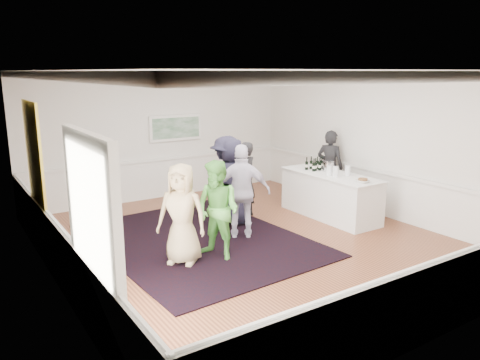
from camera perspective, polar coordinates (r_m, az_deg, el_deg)
floor at (r=9.04m, az=1.13°, el=-7.55°), size 8.00×8.00×0.00m
ceiling at (r=8.46m, az=1.23°, el=13.19°), size 7.00×8.00×0.02m
wall_left at (r=7.27m, az=-22.24°, el=-0.48°), size 0.02×8.00×3.20m
wall_right at (r=10.94m, az=16.53°, el=4.22°), size 0.02×8.00×3.20m
wall_back at (r=12.08m, az=-9.64°, el=5.36°), size 7.00×0.02×3.20m
wall_front at (r=5.85m, az=23.92°, el=-3.77°), size 7.00×0.02×3.20m
wainscoting at (r=8.87m, az=1.14°, el=-4.52°), size 7.00×8.00×1.00m
mirror at (r=8.50m, az=-23.78°, el=2.60°), size 0.05×1.25×1.85m
doorway at (r=5.54m, az=-17.60°, el=-6.13°), size 0.10×1.78×2.56m
landscape_painting at (r=12.17m, az=-7.83°, el=6.33°), size 1.44×0.06×0.66m
area_rug at (r=9.13m, az=-5.10°, el=-7.30°), size 3.77×4.81×0.02m
serving_table at (r=10.62m, az=10.93°, el=-1.83°), size 0.92×2.43×0.98m
bartender at (r=11.65m, az=10.89°, el=1.56°), size 0.67×0.78×1.81m
guest_tan at (r=7.88m, az=-7.12°, el=-4.15°), size 0.98×0.99×1.73m
guest_green at (r=8.03m, az=-2.74°, el=-3.73°), size 0.93×1.03×1.73m
guest_lilac at (r=9.02m, az=0.29°, el=-1.44°), size 1.15×0.96×1.85m
guest_dark_a at (r=9.95m, az=-1.62°, el=0.02°), size 1.30×0.87×1.87m
guest_dark_b at (r=10.36m, az=0.59°, el=0.03°), size 0.69×0.53×1.69m
guest_navy at (r=9.80m, az=-0.95°, el=-0.23°), size 1.06×0.88×1.86m
wine_bottles at (r=10.84m, az=9.15°, el=2.04°), size 0.46×0.31×0.31m
juice_pitchers at (r=10.28m, az=11.80°, el=1.13°), size 0.43×0.35×0.24m
ice_bucket at (r=10.71m, az=10.69°, el=1.62°), size 0.26×0.26×0.25m
nut_bowl at (r=9.84m, az=14.75°, el=-0.04°), size 0.27×0.27×0.07m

